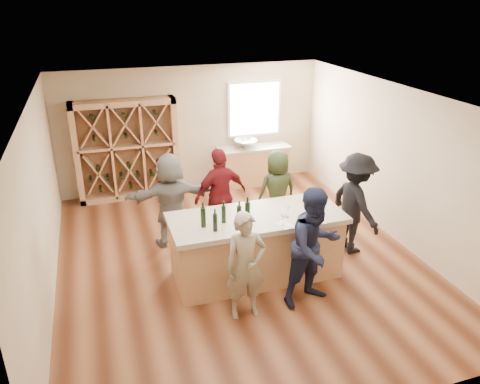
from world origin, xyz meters
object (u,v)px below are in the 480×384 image
object	(u,v)px
wine_bottle_d	(239,215)
person_far_right	(277,191)
person_near_left	(246,266)
person_server	(355,204)
person_near_right	(315,247)
person_far_mid	(221,195)
wine_bottle_a	(203,217)
tasting_counter_base	(256,248)
wine_bottle_c	(224,214)
sink	(246,143)
wine_bottle_b	(215,223)
wine_bottle_e	(248,212)
wine_rack	(127,150)
person_far_left	(171,200)

from	to	relation	value
wine_bottle_d	person_far_right	distance (m)	2.08
person_near_left	person_server	world-z (taller)	person_server
person_far_right	wine_bottle_d	bearing A→B (deg)	48.29
person_near_right	person_far_mid	distance (m)	2.38
wine_bottle_a	person_far_right	bearing A→B (deg)	40.57
tasting_counter_base	person_near_left	size ratio (longest dim) A/B	1.63
person_server	person_far_right	xyz separation A→B (m)	(-0.98, 1.16, -0.11)
wine_bottle_c	person_near_right	bearing A→B (deg)	-36.34
wine_bottle_a	wine_bottle_d	size ratio (longest dim) A/B	1.07
sink	person_server	distance (m)	3.64
wine_bottle_b	tasting_counter_base	bearing A→B (deg)	21.09
person_far_mid	sink	bearing A→B (deg)	-131.02
person_near_left	person_far_mid	bearing A→B (deg)	83.42
wine_bottle_b	wine_bottle_d	bearing A→B (deg)	15.87
wine_bottle_d	person_far_right	world-z (taller)	person_far_right
sink	wine_bottle_d	distance (m)	4.23
wine_bottle_b	person_far_right	bearing A→B (deg)	45.85
person_far_mid	person_server	bearing A→B (deg)	139.08
wine_bottle_e	tasting_counter_base	bearing A→B (deg)	36.66
wine_rack	wine_bottle_a	bearing A→B (deg)	-79.47
sink	person_far_left	xyz separation A→B (m)	(-2.17, -2.34, -0.15)
wine_bottle_a	person_server	xyz separation A→B (m)	(2.78, 0.37, -0.33)
person_far_right	person_far_left	size ratio (longest dim) A/B	0.91
sink	person_far_left	size ratio (longest dim) A/B	0.31
tasting_counter_base	person_near_left	distance (m)	1.06
wine_bottle_e	person_near_right	xyz separation A→B (m)	(0.77, -0.73, -0.33)
wine_rack	person_server	bearing A→B (deg)	-45.77
person_far_mid	wine_bottle_b	bearing A→B (deg)	58.75
wine_bottle_d	person_near_left	bearing A→B (deg)	-100.69
wine_bottle_d	person_server	distance (m)	2.31
tasting_counter_base	wine_bottle_c	xyz separation A→B (m)	(-0.55, -0.06, 0.71)
wine_bottle_d	sink	bearing A→B (deg)	70.27
wine_bottle_d	person_near_right	size ratio (longest dim) A/B	0.16
wine_rack	person_far_mid	bearing A→B (deg)	-60.59
person_near_left	person_server	bearing A→B (deg)	26.47
person_near_right	person_server	size ratio (longest dim) A/B	1.00
wine_rack	tasting_counter_base	bearing A→B (deg)	-67.41
wine_bottle_c	person_far_mid	world-z (taller)	person_far_mid
person_far_right	wine_bottle_c	bearing A→B (deg)	41.96
tasting_counter_base	person_server	bearing A→B (deg)	7.91
wine_bottle_a	person_far_mid	world-z (taller)	person_far_mid
wine_bottle_e	person_near_left	world-z (taller)	person_near_left
person_near_right	person_far_left	xyz separation A→B (m)	(-1.65, 2.35, -0.04)
wine_bottle_b	person_far_left	size ratio (longest dim) A/B	0.15
sink	wine_bottle_c	xyz separation A→B (m)	(-1.64, -3.87, 0.20)
wine_bottle_a	sink	bearing A→B (deg)	63.44
wine_bottle_c	person_near_left	xyz separation A→B (m)	(0.07, -0.84, -0.42)
tasting_counter_base	person_far_mid	world-z (taller)	person_far_mid
tasting_counter_base	person_near_right	size ratio (longest dim) A/B	1.43
person_near_right	wine_rack	bearing A→B (deg)	101.27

